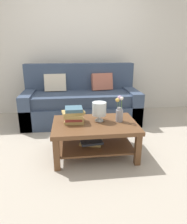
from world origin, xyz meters
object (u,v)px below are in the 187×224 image
(coffee_table, at_px, (95,132))
(book_stack_main, at_px, (74,115))
(couch, at_px, (81,102))
(flower_pitcher, at_px, (119,111))
(glass_hurricane_vase, at_px, (99,109))

(coffee_table, relative_size, book_stack_main, 3.58)
(coffee_table, bearing_deg, couch, 94.11)
(coffee_table, xyz_separation_m, book_stack_main, (-0.26, 0.05, 0.23))
(couch, bearing_deg, book_stack_main, -97.45)
(flower_pitcher, bearing_deg, coffee_table, -175.16)
(book_stack_main, xyz_separation_m, flower_pitcher, (0.59, -0.02, 0.04))
(couch, relative_size, glass_hurricane_vase, 8.37)
(coffee_table, relative_size, glass_hurricane_vase, 4.26)
(couch, height_order, glass_hurricane_vase, couch)
(coffee_table, xyz_separation_m, flower_pitcher, (0.32, 0.03, 0.26))
(coffee_table, distance_m, book_stack_main, 0.35)
(glass_hurricane_vase, xyz_separation_m, flower_pitcher, (0.26, -0.05, -0.02))
(couch, distance_m, flower_pitcher, 1.38)
(couch, bearing_deg, coffee_table, -85.89)
(coffee_table, bearing_deg, flower_pitcher, 4.84)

